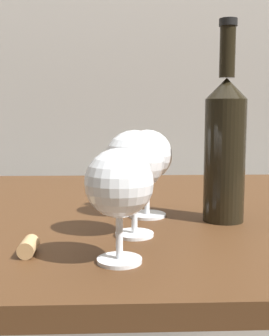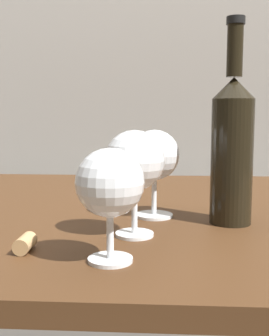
{
  "view_description": "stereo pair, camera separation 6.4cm",
  "coord_description": "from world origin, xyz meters",
  "px_view_note": "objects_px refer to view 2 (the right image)",
  "views": [
    {
      "loc": [
        -0.1,
        -0.83,
        0.95
      ],
      "look_at": [
        -0.07,
        -0.2,
        0.87
      ],
      "focal_mm": 46.05,
      "sensor_mm": 36.0,
      "label": 1
    },
    {
      "loc": [
        -0.03,
        -0.83,
        0.95
      ],
      "look_at": [
        -0.07,
        -0.2,
        0.87
      ],
      "focal_mm": 46.05,
      "sensor_mm": 36.0,
      "label": 2
    }
  ],
  "objects_px": {
    "wine_glass_merlot": "(134,162)",
    "wine_glass_white": "(154,156)",
    "wine_glass_pinot": "(110,185)",
    "wine_bottle": "(232,146)",
    "cork": "(25,243)"
  },
  "relations": [
    {
      "from": "wine_glass_merlot",
      "to": "wine_glass_white",
      "type": "height_order",
      "value": "wine_glass_merlot"
    },
    {
      "from": "wine_glass_pinot",
      "to": "wine_glass_merlot",
      "type": "relative_size",
      "value": 0.89
    },
    {
      "from": "wine_glass_white",
      "to": "wine_bottle",
      "type": "xyz_separation_m",
      "value": [
        0.13,
        -0.04,
        0.02
      ]
    },
    {
      "from": "wine_glass_merlot",
      "to": "cork",
      "type": "xyz_separation_m",
      "value": [
        -0.14,
        -0.08,
        -0.1
      ]
    },
    {
      "from": "cork",
      "to": "wine_glass_pinot",
      "type": "bearing_deg",
      "value": -15.43
    },
    {
      "from": "wine_glass_white",
      "to": "wine_bottle",
      "type": "distance_m",
      "value": 0.14
    },
    {
      "from": "wine_glass_pinot",
      "to": "wine_bottle",
      "type": "distance_m",
      "value": 0.27
    },
    {
      "from": "wine_bottle",
      "to": "wine_glass_merlot",
      "type": "bearing_deg",
      "value": -151.04
    },
    {
      "from": "wine_glass_white",
      "to": "cork",
      "type": "relative_size",
      "value": 3.7
    },
    {
      "from": "wine_glass_merlot",
      "to": "cork",
      "type": "distance_m",
      "value": 0.19
    },
    {
      "from": "wine_glass_merlot",
      "to": "wine_glass_pinot",
      "type": "bearing_deg",
      "value": -101.48
    },
    {
      "from": "wine_glass_merlot",
      "to": "wine_bottle",
      "type": "height_order",
      "value": "wine_bottle"
    },
    {
      "from": "wine_glass_merlot",
      "to": "wine_glass_white",
      "type": "distance_m",
      "value": 0.13
    },
    {
      "from": "wine_glass_merlot",
      "to": "cork",
      "type": "height_order",
      "value": "wine_glass_merlot"
    },
    {
      "from": "wine_glass_white",
      "to": "cork",
      "type": "xyz_separation_m",
      "value": [
        -0.17,
        -0.2,
        -0.1
      ]
    }
  ]
}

